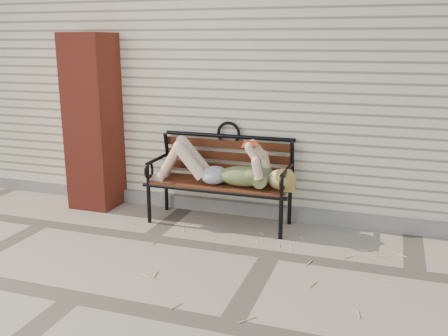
% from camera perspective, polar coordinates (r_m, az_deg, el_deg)
% --- Properties ---
extents(ground, '(80.00, 80.00, 0.00)m').
position_cam_1_polar(ground, '(4.68, 5.38, -9.83)').
color(ground, gray).
rests_on(ground, ground).
extents(house_wall, '(8.00, 4.00, 3.00)m').
position_cam_1_polar(house_wall, '(7.24, 11.30, 10.85)').
color(house_wall, '#F5EBBF').
rests_on(house_wall, ground).
extents(foundation_strip, '(8.00, 0.10, 0.15)m').
position_cam_1_polar(foundation_strip, '(5.54, 7.75, -5.16)').
color(foundation_strip, gray).
rests_on(foundation_strip, ground).
extents(brick_pillar, '(0.50, 0.50, 2.00)m').
position_cam_1_polar(brick_pillar, '(5.96, -14.70, 5.10)').
color(brick_pillar, '#993122').
rests_on(brick_pillar, ground).
extents(garden_bench, '(1.64, 0.65, 1.06)m').
position_cam_1_polar(garden_bench, '(5.33, -0.22, 0.05)').
color(garden_bench, black).
rests_on(garden_bench, ground).
extents(reading_woman, '(1.55, 0.35, 0.49)m').
position_cam_1_polar(reading_woman, '(5.20, -0.54, 0.08)').
color(reading_woman, '#093A42').
rests_on(reading_woman, ground).
extents(straw_scatter, '(2.92, 1.64, 0.01)m').
position_cam_1_polar(straw_scatter, '(4.61, -1.43, -10.10)').
color(straw_scatter, '#E4DB6F').
rests_on(straw_scatter, ground).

